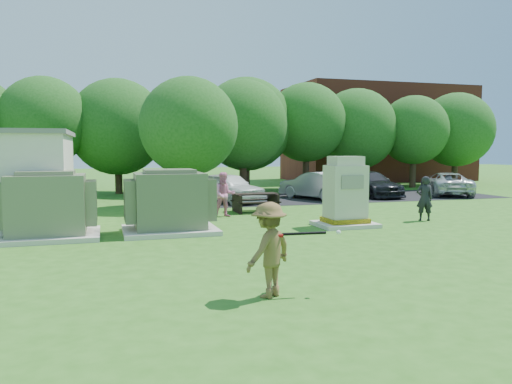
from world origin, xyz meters
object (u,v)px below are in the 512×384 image
object	(u,v)px
transformer_right	(170,203)
generator_cabinet	(345,196)
car_silver_b	(446,184)
car_white	(228,187)
batter	(269,250)
car_dark	(369,184)
picnic_table	(255,200)
person_by_generator	(425,198)
person_at_picnic	(224,195)
car_silver_a	(317,185)
transformer_left	(48,207)

from	to	relation	value
transformer_right	generator_cabinet	distance (m)	6.11
car_silver_b	car_white	bearing A→B (deg)	24.15
batter	car_dark	world-z (taller)	batter
picnic_table	person_by_generator	bearing A→B (deg)	-39.26
person_at_picnic	car_dark	world-z (taller)	person_at_picnic
car_white	car_dark	bearing A→B (deg)	-19.94
picnic_table	person_at_picnic	size ratio (longest dim) A/B	1.05
picnic_table	car_silver_a	distance (m)	6.37
batter	car_silver_b	world-z (taller)	batter
batter	car_silver_a	distance (m)	18.11
transformer_right	person_by_generator	distance (m)	9.60
car_dark	car_silver_b	size ratio (longest dim) A/B	1.03
person_by_generator	person_at_picnic	distance (m)	7.75
picnic_table	batter	distance (m)	12.43
transformer_left	car_silver_b	world-z (taller)	transformer_left
transformer_right	car_silver_b	xyz separation A→B (m)	(17.26, 8.48, -0.30)
generator_cabinet	car_white	bearing A→B (deg)	102.93
car_white	car_silver_b	size ratio (longest dim) A/B	0.93
person_by_generator	car_silver_b	world-z (taller)	person_by_generator
person_at_picnic	car_dark	xyz separation A→B (m)	(9.94, 5.98, -0.18)
transformer_left	person_by_generator	distance (m)	13.30
person_at_picnic	car_white	xyz separation A→B (m)	(1.47, 5.35, -0.14)
transformer_left	car_dark	bearing A→B (deg)	29.26
transformer_right	car_white	xyz separation A→B (m)	(4.04, 8.45, -0.21)
picnic_table	generator_cabinet	bearing A→B (deg)	-68.38
car_silver_b	transformer_left	bearing A→B (deg)	46.07
car_silver_a	transformer_right	bearing A→B (deg)	21.67
person_by_generator	transformer_left	bearing A→B (deg)	19.15
person_by_generator	car_silver_b	size ratio (longest dim) A/B	0.35
person_by_generator	car_silver_a	bearing A→B (deg)	-65.95
generator_cabinet	car_dark	size ratio (longest dim) A/B	0.50
picnic_table	car_white	xyz separation A→B (m)	(-0.18, 4.21, 0.25)
car_dark	car_silver_b	world-z (taller)	car_dark
batter	person_by_generator	size ratio (longest dim) A/B	1.04
picnic_table	person_at_picnic	xyz separation A→B (m)	(-1.65, -1.15, 0.39)
generator_cabinet	picnic_table	bearing A→B (deg)	111.62
picnic_table	transformer_right	bearing A→B (deg)	-134.77
picnic_table	car_dark	bearing A→B (deg)	30.22
transformer_left	transformer_right	world-z (taller)	same
generator_cabinet	batter	bearing A→B (deg)	-125.95
batter	car_silver_a	size ratio (longest dim) A/B	0.39
generator_cabinet	car_silver_a	xyz separation A→B (m)	(2.87, 8.97, -0.34)
transformer_right	car_silver_b	distance (m)	19.23
transformer_left	car_silver_a	distance (m)	15.24
car_white	car_silver_b	xyz separation A→B (m)	(13.22, 0.02, -0.09)
transformer_right	person_at_picnic	size ratio (longest dim) A/B	1.67
transformer_left	transformer_right	size ratio (longest dim) A/B	1.00
generator_cabinet	car_white	world-z (taller)	generator_cabinet
person_by_generator	car_silver_b	distance (m)	11.54
batter	car_silver_a	world-z (taller)	batter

